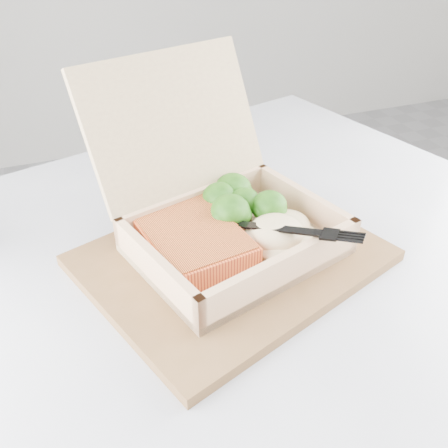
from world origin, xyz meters
name	(u,v)px	position (x,y,z in m)	size (l,w,h in m)	color
cafe_table	(260,391)	(-0.23, 0.04, 0.56)	(1.06, 1.06, 0.75)	black
serving_tray	(232,258)	(-0.25, 0.08, 0.76)	(0.32, 0.26, 0.01)	brown
takeout_container	(214,201)	(-0.26, 0.13, 0.81)	(0.28, 0.30, 0.20)	tan
salmon_fillet	(193,241)	(-0.30, 0.09, 0.79)	(0.10, 0.13, 0.03)	orange
broccoli_pile	(245,206)	(-0.22, 0.13, 0.80)	(0.11, 0.11, 0.04)	#377D1B
mashed_potatoes	(276,233)	(-0.20, 0.07, 0.79)	(0.11, 0.09, 0.04)	beige
plastic_fork	(256,224)	(-0.23, 0.07, 0.81)	(0.13, 0.12, 0.02)	black
receipt	(157,206)	(-0.30, 0.23, 0.75)	(0.08, 0.14, 0.00)	white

